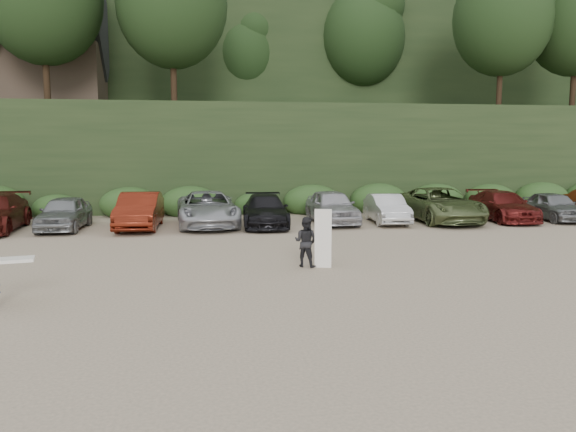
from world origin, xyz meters
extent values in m
plane|color=tan|center=(0.00, 0.00, 0.00)|extent=(120.00, 120.00, 0.00)
cube|color=black|center=(0.00, 22.00, 3.00)|extent=(80.00, 14.00, 6.00)
cube|color=black|center=(0.00, 40.00, 8.00)|extent=(90.00, 30.00, 16.00)
ellipsoid|color=black|center=(0.00, 22.00, 11.00)|extent=(66.00, 12.00, 10.00)
cube|color=#2B491E|center=(-0.55, 14.50, 0.60)|extent=(46.20, 2.00, 1.20)
cube|color=brown|center=(-12.00, 24.00, 8.00)|extent=(8.00, 6.00, 4.00)
imported|color=gray|center=(-7.76, 10.11, 0.74)|extent=(1.87, 4.38, 1.47)
imported|color=maroon|center=(-4.55, 9.95, 0.80)|extent=(1.84, 4.88, 1.59)
imported|color=#A4A6AB|center=(-1.58, 10.27, 0.79)|extent=(2.92, 5.83, 1.58)
imported|color=black|center=(1.02, 9.85, 0.71)|extent=(2.29, 5.02, 1.43)
imported|color=#ADACB1|center=(4.24, 10.33, 0.80)|extent=(2.00, 4.72, 1.59)
imported|color=silver|center=(6.83, 10.02, 0.68)|extent=(1.75, 4.23, 1.36)
imported|color=#5B693D|center=(9.54, 10.11, 0.82)|extent=(2.82, 5.92, 1.63)
imported|color=maroon|center=(12.75, 10.04, 0.71)|extent=(2.22, 5.01, 1.43)
imported|color=slate|center=(15.28, 9.72, 0.70)|extent=(1.92, 4.22, 1.40)
imported|color=black|center=(1.23, 1.00, 0.76)|extent=(0.93, 0.89, 1.51)
cube|color=white|center=(1.70, 0.68, 0.89)|extent=(0.55, 0.37, 1.78)
camera|label=1|loc=(-1.85, -15.36, 3.59)|focal=35.00mm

